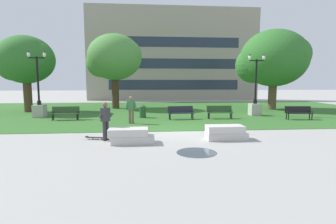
{
  "coord_description": "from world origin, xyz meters",
  "views": [
    {
      "loc": [
        -1.75,
        -13.51,
        2.6
      ],
      "look_at": [
        -0.69,
        -1.4,
        1.2
      ],
      "focal_mm": 28.0,
      "sensor_mm": 36.0,
      "label": 1
    }
  ],
  "objects_px": {
    "concrete_block_left": "(225,133)",
    "park_bench_near_left": "(65,112)",
    "person_skateboarder": "(105,119)",
    "park_bench_far_left": "(181,112)",
    "lamp_post_right": "(255,103)",
    "person_bystander_near_lawn": "(131,108)",
    "concrete_block_center": "(131,136)",
    "lamp_post_left": "(39,104)",
    "park_bench_near_right": "(220,111)",
    "skateboard": "(96,138)",
    "trash_bin": "(143,111)",
    "park_bench_far_right": "(299,112)"
  },
  "relations": [
    {
      "from": "person_bystander_near_lawn",
      "to": "concrete_block_left",
      "type": "bearing_deg",
      "value": -47.4
    },
    {
      "from": "park_bench_near_right",
      "to": "skateboard",
      "type": "bearing_deg",
      "value": -140.72
    },
    {
      "from": "trash_bin",
      "to": "concrete_block_left",
      "type": "bearing_deg",
      "value": -63.25
    },
    {
      "from": "park_bench_near_right",
      "to": "park_bench_far_right",
      "type": "bearing_deg",
      "value": -9.7
    },
    {
      "from": "park_bench_far_left",
      "to": "trash_bin",
      "type": "relative_size",
      "value": 1.92
    },
    {
      "from": "lamp_post_right",
      "to": "park_bench_far_left",
      "type": "bearing_deg",
      "value": -164.79
    },
    {
      "from": "park_bench_far_right",
      "to": "person_bystander_near_lawn",
      "type": "distance_m",
      "value": 11.49
    },
    {
      "from": "concrete_block_center",
      "to": "park_bench_far_left",
      "type": "height_order",
      "value": "park_bench_far_left"
    },
    {
      "from": "concrete_block_left",
      "to": "skateboard",
      "type": "bearing_deg",
      "value": 175.1
    },
    {
      "from": "concrete_block_left",
      "to": "park_bench_near_right",
      "type": "height_order",
      "value": "park_bench_near_right"
    },
    {
      "from": "park_bench_near_left",
      "to": "park_bench_far_left",
      "type": "bearing_deg",
      "value": -2.56
    },
    {
      "from": "park_bench_near_left",
      "to": "park_bench_far_right",
      "type": "xyz_separation_m",
      "value": [
        16.0,
        -1.16,
        0.0
      ]
    },
    {
      "from": "concrete_block_center",
      "to": "trash_bin",
      "type": "height_order",
      "value": "trash_bin"
    },
    {
      "from": "skateboard",
      "to": "lamp_post_right",
      "type": "relative_size",
      "value": 0.22
    },
    {
      "from": "park_bench_far_left",
      "to": "lamp_post_right",
      "type": "relative_size",
      "value": 0.39
    },
    {
      "from": "concrete_block_center",
      "to": "lamp_post_right",
      "type": "xyz_separation_m",
      "value": [
        9.11,
        8.53,
        0.68
      ]
    },
    {
      "from": "concrete_block_center",
      "to": "person_bystander_near_lawn",
      "type": "bearing_deg",
      "value": 92.78
    },
    {
      "from": "park_bench_far_left",
      "to": "person_bystander_near_lawn",
      "type": "relative_size",
      "value": 1.08
    },
    {
      "from": "person_skateboarder",
      "to": "lamp_post_left",
      "type": "distance_m",
      "value": 10.21
    },
    {
      "from": "park_bench_near_left",
      "to": "park_bench_far_right",
      "type": "distance_m",
      "value": 16.04
    },
    {
      "from": "concrete_block_left",
      "to": "person_skateboarder",
      "type": "bearing_deg",
      "value": 176.92
    },
    {
      "from": "concrete_block_left",
      "to": "park_bench_near_left",
      "type": "distance_m",
      "value": 11.36
    },
    {
      "from": "person_skateboarder",
      "to": "lamp_post_left",
      "type": "bearing_deg",
      "value": 126.09
    },
    {
      "from": "park_bench_far_left",
      "to": "person_skateboarder",
      "type": "bearing_deg",
      "value": -124.18
    },
    {
      "from": "skateboard",
      "to": "park_bench_far_right",
      "type": "distance_m",
      "value": 13.82
    },
    {
      "from": "park_bench_near_right",
      "to": "park_bench_near_left",
      "type": "bearing_deg",
      "value": 178.65
    },
    {
      "from": "lamp_post_right",
      "to": "person_bystander_near_lawn",
      "type": "xyz_separation_m",
      "value": [
        -9.37,
        -3.27,
        -0.0
      ]
    },
    {
      "from": "lamp_post_right",
      "to": "person_bystander_near_lawn",
      "type": "distance_m",
      "value": 9.92
    },
    {
      "from": "lamp_post_left",
      "to": "lamp_post_right",
      "type": "relative_size",
      "value": 1.02
    },
    {
      "from": "park_bench_near_left",
      "to": "lamp_post_right",
      "type": "height_order",
      "value": "lamp_post_right"
    },
    {
      "from": "lamp_post_left",
      "to": "park_bench_far_left",
      "type": "bearing_deg",
      "value": -11.17
    },
    {
      "from": "lamp_post_right",
      "to": "person_bystander_near_lawn",
      "type": "bearing_deg",
      "value": -160.77
    },
    {
      "from": "person_skateboarder",
      "to": "trash_bin",
      "type": "height_order",
      "value": "person_skateboarder"
    },
    {
      "from": "park_bench_near_left",
      "to": "concrete_block_center",
      "type": "bearing_deg",
      "value": -56.41
    },
    {
      "from": "park_bench_near_right",
      "to": "person_bystander_near_lawn",
      "type": "relative_size",
      "value": 1.06
    },
    {
      "from": "park_bench_near_right",
      "to": "lamp_post_right",
      "type": "height_order",
      "value": "lamp_post_right"
    },
    {
      "from": "park_bench_far_left",
      "to": "concrete_block_center",
      "type": "bearing_deg",
      "value": -114.1
    },
    {
      "from": "person_skateboarder",
      "to": "trash_bin",
      "type": "distance_m",
      "value": 7.45
    },
    {
      "from": "concrete_block_center",
      "to": "park_bench_far_left",
      "type": "bearing_deg",
      "value": 65.9
    },
    {
      "from": "park_bench_far_left",
      "to": "lamp_post_right",
      "type": "bearing_deg",
      "value": 15.21
    },
    {
      "from": "skateboard",
      "to": "park_bench_near_right",
      "type": "bearing_deg",
      "value": 39.28
    },
    {
      "from": "park_bench_far_left",
      "to": "skateboard",
      "type": "bearing_deg",
      "value": -127.94
    },
    {
      "from": "concrete_block_left",
      "to": "lamp_post_right",
      "type": "distance_m",
      "value": 9.53
    },
    {
      "from": "concrete_block_left",
      "to": "park_bench_near_left",
      "type": "relative_size",
      "value": 0.99
    },
    {
      "from": "person_skateboarder",
      "to": "park_bench_far_right",
      "type": "xyz_separation_m",
      "value": [
        12.34,
        5.42,
        -0.43
      ]
    },
    {
      "from": "park_bench_far_left",
      "to": "person_bystander_near_lawn",
      "type": "xyz_separation_m",
      "value": [
        -3.34,
        -1.63,
        0.44
      ]
    },
    {
      "from": "person_skateboarder",
      "to": "skateboard",
      "type": "xyz_separation_m",
      "value": [
        -0.46,
        0.21,
        -0.88
      ]
    },
    {
      "from": "park_bench_near_left",
      "to": "concrete_block_left",
      "type": "bearing_deg",
      "value": -37.2
    },
    {
      "from": "park_bench_far_left",
      "to": "lamp_post_left",
      "type": "xyz_separation_m",
      "value": [
        -10.24,
        2.02,
        0.46
      ]
    },
    {
      "from": "lamp_post_left",
      "to": "lamp_post_right",
      "type": "bearing_deg",
      "value": -1.34
    }
  ]
}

